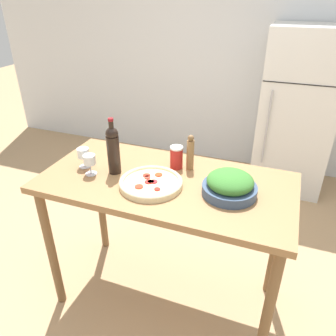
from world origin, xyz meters
name	(u,v)px	position (x,y,z in m)	size (l,w,h in m)	color
ground_plane	(166,294)	(0.00, 0.00, 0.00)	(14.00, 14.00, 0.00)	tan
wall_back	(240,53)	(0.00, 2.26, 1.30)	(6.40, 0.08, 2.60)	silver
refrigerator	(297,113)	(0.68, 1.91, 0.82)	(0.71, 0.64, 1.64)	silver
prep_counter	(166,198)	(0.00, 0.00, 0.83)	(1.46, 0.72, 0.95)	olive
wine_bottle	(113,149)	(-0.32, -0.02, 1.11)	(0.07, 0.07, 0.34)	black
wine_glass_near	(90,161)	(-0.44, -0.09, 1.04)	(0.07, 0.07, 0.12)	silver
wine_glass_far	(83,154)	(-0.53, -0.03, 1.04)	(0.07, 0.07, 0.12)	silver
pepper_mill	(190,153)	(0.09, 0.18, 1.06)	(0.04, 0.04, 0.22)	olive
salad_bowl	(230,185)	(0.37, -0.02, 1.01)	(0.29, 0.29, 0.13)	#384C6B
homemade_pizza	(151,183)	(-0.05, -0.09, 0.97)	(0.35, 0.35, 0.04)	beige
salt_canister	(176,157)	(0.01, 0.16, 1.03)	(0.08, 0.08, 0.14)	#B2231E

